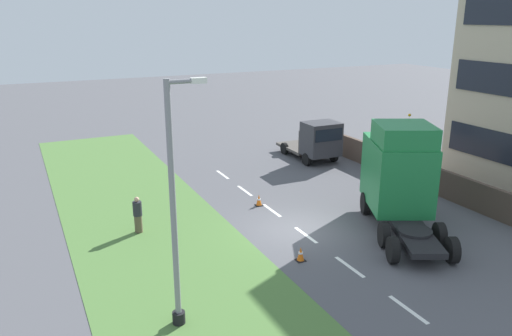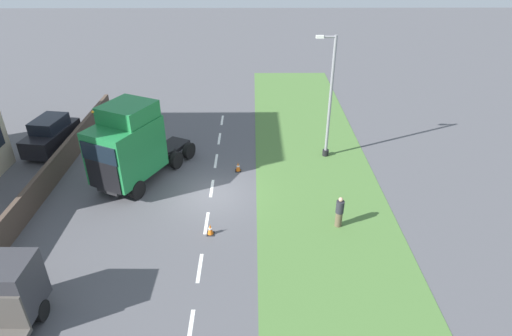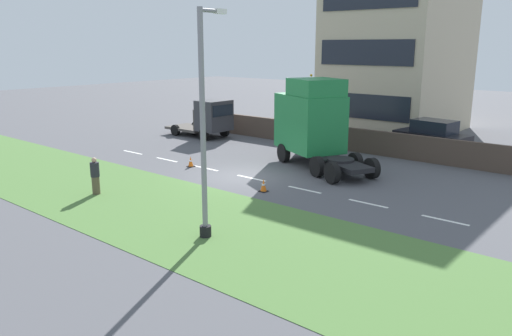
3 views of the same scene
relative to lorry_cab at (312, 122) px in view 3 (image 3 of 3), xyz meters
name	(u,v)px [view 3 (image 3 of 3)]	position (x,y,z in m)	size (l,w,h in m)	color
ground_plane	(241,176)	(-4.43, 1.31, -2.36)	(120.00, 120.00, 0.00)	#515156
grass_verge	(145,204)	(-10.43, 1.31, -2.35)	(7.00, 44.00, 0.01)	#4C7538
lane_markings	(251,178)	(-4.43, 0.61, -2.36)	(0.16, 21.00, 0.00)	white
boundary_wall	(334,137)	(4.57, 1.31, -1.63)	(0.25, 24.00, 1.46)	#4C3D33
building_block	(400,50)	(13.44, 1.29, 3.75)	(10.75, 7.96, 13.31)	#C1B293
lorry_cab	(312,122)	(0.00, 0.00, 0.00)	(5.16, 7.07, 4.84)	black
flatbed_truck	(210,118)	(2.17, 10.08, -0.94)	(2.33, 5.09, 2.71)	#333338
parked_car	(432,139)	(6.33, -4.29, -1.32)	(2.48, 4.46, 2.17)	black
lamp_post	(204,139)	(-11.34, -3.25, 1.06)	(1.32, 0.40, 7.57)	black
pedestrian	(95,176)	(-10.92, 4.09, -1.55)	(0.39, 0.39, 1.66)	brown
traffic_cone_lead	(191,162)	(-4.70, 4.69, -2.08)	(0.36, 0.36, 0.58)	black
traffic_cone_trailing	(263,185)	(-5.86, -1.33, -2.08)	(0.36, 0.36, 0.58)	black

